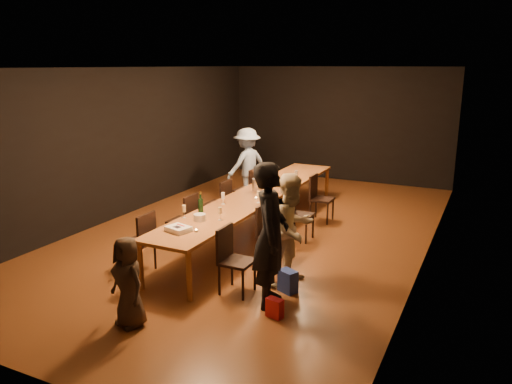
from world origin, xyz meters
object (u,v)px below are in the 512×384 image
at_px(chair_right_2, 300,214).
at_px(champagne_bottle, 201,202).
at_px(man_blue, 247,164).
at_px(chair_right_0, 237,261).
at_px(table, 257,196).
at_px(chair_left_1, 182,220).
at_px(chair_left_2, 218,203).
at_px(plate_stack, 200,217).
at_px(chair_right_1, 273,234).
at_px(chair_right_3, 322,199).
at_px(woman_birthday, 271,235).
at_px(woman_tan, 292,229).
at_px(child, 128,282).
at_px(chair_left_3, 246,189).
at_px(birthday_cake, 178,229).
at_px(chair_left_0, 137,242).
at_px(ice_bucket, 258,185).

relative_size(chair_right_2, champagne_bottle, 2.70).
relative_size(man_blue, champagne_bottle, 4.80).
bearing_deg(chair_right_2, chair_right_0, -0.00).
xyz_separation_m(table, chair_left_1, (-0.85, -1.20, -0.24)).
relative_size(chair_left_2, plate_stack, 5.03).
relative_size(chair_right_1, chair_right_2, 1.00).
bearing_deg(chair_right_3, chair_right_1, -0.00).
bearing_deg(woman_birthday, chair_right_0, 61.99).
bearing_deg(chair_left_1, woman_tan, -103.79).
distance_m(woman_tan, child, 2.38).
bearing_deg(woman_birthday, chair_left_3, 12.91).
height_order(chair_right_1, man_blue, man_blue).
relative_size(chair_right_1, plate_stack, 5.03).
relative_size(chair_right_3, child, 0.84).
bearing_deg(man_blue, chair_right_3, 91.76).
relative_size(chair_left_1, woman_tan, 0.58).
bearing_deg(woman_tan, chair_left_3, 61.20).
height_order(table, chair_right_2, chair_right_2).
relative_size(woman_tan, birthday_cake, 4.23).
bearing_deg(table, chair_left_1, -125.31).
height_order(man_blue, child, man_blue).
distance_m(chair_left_3, man_blue, 1.02).
xyz_separation_m(chair_right_3, chair_left_1, (-1.70, -2.40, 0.00)).
bearing_deg(table, chair_left_0, -109.50).
bearing_deg(champagne_bottle, chair_left_1, 153.83).
bearing_deg(ice_bucket, chair_right_2, -12.15).
bearing_deg(man_blue, chair_left_3, 49.26).
xyz_separation_m(chair_left_0, child, (0.95, -1.33, 0.09)).
height_order(woman_birthday, champagne_bottle, woman_birthday).
xyz_separation_m(man_blue, plate_stack, (1.17, -3.91, -0.03)).
bearing_deg(table, woman_tan, -51.69).
relative_size(table, plate_stack, 32.48).
bearing_deg(birthday_cake, woman_birthday, 12.16).
height_order(plate_stack, champagne_bottle, champagne_bottle).
bearing_deg(man_blue, chair_left_2, 35.20).
xyz_separation_m(plate_stack, champagne_bottle, (-0.21, 0.38, 0.12)).
xyz_separation_m(chair_left_2, ice_bucket, (0.76, 0.20, 0.40)).
height_order(birthday_cake, champagne_bottle, champagne_bottle).
bearing_deg(chair_right_1, ice_bucket, -146.20).
bearing_deg(chair_left_0, ice_bucket, -16.31).
distance_m(chair_left_1, chair_left_2, 1.20).
xyz_separation_m(woman_birthday, man_blue, (-2.64, 4.56, -0.12)).
distance_m(chair_right_0, chair_right_3, 3.60).
xyz_separation_m(chair_right_2, child, (-0.75, -3.73, 0.09)).
bearing_deg(champagne_bottle, birthday_cake, -77.27).
bearing_deg(chair_left_1, ice_bucket, -28.50).
height_order(birthday_cake, ice_bucket, ice_bucket).
bearing_deg(woman_tan, table, 62.40).
bearing_deg(man_blue, child, 37.20).
distance_m(chair_left_1, plate_stack, 1.06).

